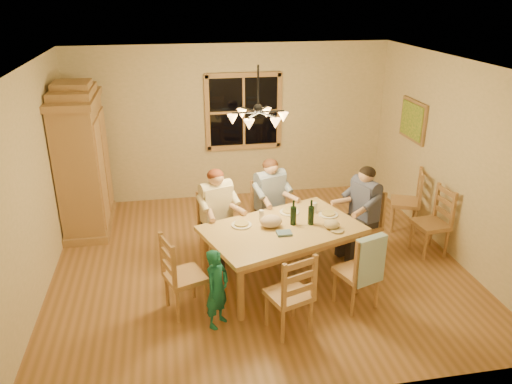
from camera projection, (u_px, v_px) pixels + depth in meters
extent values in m
plane|color=brown|center=(258.00, 262.00, 6.95)|extent=(5.50, 5.50, 0.00)
cube|color=white|center=(258.00, 65.00, 5.92)|extent=(5.50, 5.00, 0.02)
cube|color=#C3B68A|center=(232.00, 123.00, 8.71)|extent=(5.50, 0.02, 2.70)
cube|color=#C3B68A|center=(33.00, 185.00, 5.99)|extent=(0.02, 5.00, 2.70)
cube|color=#C3B68A|center=(453.00, 159.00, 6.89)|extent=(0.02, 5.00, 2.70)
cube|color=black|center=(243.00, 112.00, 8.65)|extent=(1.20, 0.03, 1.20)
cube|color=#A77E49|center=(244.00, 112.00, 8.63)|extent=(1.30, 0.06, 1.30)
cube|color=olive|center=(413.00, 120.00, 7.88)|extent=(0.04, 0.78, 0.64)
cube|color=#1E6B2D|center=(412.00, 120.00, 7.87)|extent=(0.02, 0.68, 0.54)
cylinder|color=black|center=(258.00, 87.00, 6.02)|extent=(0.02, 0.02, 0.53)
sphere|color=black|center=(258.00, 109.00, 6.12)|extent=(0.12, 0.12, 0.12)
cylinder|color=black|center=(271.00, 111.00, 6.16)|extent=(0.34, 0.02, 0.02)
cone|color=#FFB259|center=(283.00, 117.00, 6.22)|extent=(0.13, 0.13, 0.12)
cylinder|color=black|center=(262.00, 109.00, 6.28)|extent=(0.19, 0.31, 0.02)
cone|color=#FFB259|center=(266.00, 113.00, 6.45)|extent=(0.13, 0.13, 0.12)
cylinder|color=black|center=(250.00, 110.00, 6.25)|extent=(0.19, 0.31, 0.02)
cone|color=#FFB259|center=(242.00, 114.00, 6.39)|extent=(0.13, 0.13, 0.12)
cylinder|color=black|center=(245.00, 113.00, 6.11)|extent=(0.34, 0.02, 0.02)
cone|color=#FFB259|center=(232.00, 119.00, 6.12)|extent=(0.13, 0.13, 0.12)
cylinder|color=black|center=(254.00, 115.00, 6.00)|extent=(0.19, 0.31, 0.02)
cone|color=#FFB259|center=(249.00, 125.00, 5.89)|extent=(0.13, 0.13, 0.12)
cylinder|color=black|center=(267.00, 114.00, 6.03)|extent=(0.19, 0.31, 0.02)
cone|color=#FFB259|center=(275.00, 123.00, 5.94)|extent=(0.13, 0.13, 0.12)
cube|color=olive|center=(83.00, 167.00, 7.63)|extent=(0.60, 1.30, 2.00)
cube|color=olive|center=(73.00, 99.00, 7.23)|extent=(0.66, 1.40, 0.10)
cube|color=olive|center=(72.00, 92.00, 7.19)|extent=(0.58, 1.00, 0.12)
cube|color=olive|center=(72.00, 85.00, 7.15)|extent=(0.52, 0.55, 0.10)
cube|color=#A77E49|center=(102.00, 173.00, 7.38)|extent=(0.03, 0.55, 1.60)
cube|color=#A77E49|center=(106.00, 159.00, 7.98)|extent=(0.03, 0.55, 1.60)
cube|color=olive|center=(91.00, 222.00, 7.99)|extent=(0.66, 1.40, 0.12)
cube|color=tan|center=(282.00, 230.00, 6.27)|extent=(2.19, 1.73, 0.06)
cube|color=#A77E49|center=(282.00, 235.00, 6.30)|extent=(2.00, 1.54, 0.10)
cylinder|color=#A77E49|center=(240.00, 293.00, 5.64)|extent=(0.09, 0.09, 0.70)
cylinder|color=#A77E49|center=(358.00, 256.00, 6.42)|extent=(0.09, 0.09, 0.70)
cylinder|color=#A77E49|center=(205.00, 256.00, 6.42)|extent=(0.09, 0.09, 0.70)
cylinder|color=#A77E49|center=(314.00, 227.00, 7.20)|extent=(0.09, 0.09, 0.70)
cube|color=#A77E49|center=(218.00, 230.00, 6.89)|extent=(0.55, 0.54, 0.06)
cube|color=#A77E49|center=(217.00, 212.00, 6.78)|extent=(0.38, 0.17, 0.54)
cube|color=#A77E49|center=(270.00, 217.00, 7.27)|extent=(0.55, 0.54, 0.06)
cube|color=#A77E49|center=(270.00, 200.00, 7.17)|extent=(0.38, 0.17, 0.54)
cube|color=#A77E49|center=(289.00, 295.00, 5.44)|extent=(0.55, 0.54, 0.06)
cube|color=#A77E49|center=(290.00, 273.00, 5.33)|extent=(0.38, 0.17, 0.54)
cube|color=#A77E49|center=(357.00, 272.00, 5.87)|extent=(0.55, 0.54, 0.06)
cube|color=#A77E49|center=(359.00, 252.00, 5.77)|extent=(0.38, 0.17, 0.54)
cube|color=#A77E49|center=(185.00, 277.00, 5.77)|extent=(0.54, 0.55, 0.06)
cube|color=#A77E49|center=(184.00, 256.00, 5.67)|extent=(0.17, 0.38, 0.54)
cube|color=#A77E49|center=(362.00, 226.00, 6.98)|extent=(0.54, 0.55, 0.06)
cube|color=#A77E49|center=(363.00, 209.00, 6.88)|extent=(0.17, 0.38, 0.54)
cube|color=beige|center=(217.00, 204.00, 6.74)|extent=(0.45, 0.34, 0.52)
cube|color=#262328|center=(217.00, 225.00, 6.86)|extent=(0.50, 0.52, 0.14)
sphere|color=tan|center=(216.00, 178.00, 6.59)|extent=(0.21, 0.21, 0.21)
ellipsoid|color=#592614|center=(216.00, 176.00, 6.58)|extent=(0.22, 0.22, 0.17)
cube|color=#2F4781|center=(271.00, 192.00, 7.12)|extent=(0.45, 0.34, 0.52)
cube|color=#262328|center=(270.00, 212.00, 7.24)|extent=(0.50, 0.52, 0.14)
sphere|color=tan|center=(271.00, 167.00, 6.98)|extent=(0.21, 0.21, 0.21)
ellipsoid|color=#381E11|center=(271.00, 165.00, 6.97)|extent=(0.22, 0.22, 0.17)
cube|color=#43496C|center=(364.00, 201.00, 6.83)|extent=(0.34, 0.45, 0.52)
cube|color=#262328|center=(362.00, 221.00, 6.95)|extent=(0.52, 0.50, 0.14)
sphere|color=tan|center=(366.00, 175.00, 6.69)|extent=(0.21, 0.21, 0.21)
ellipsoid|color=black|center=(367.00, 173.00, 6.68)|extent=(0.22, 0.22, 0.17)
cube|color=#A0C3D8|center=(370.00, 261.00, 5.62)|extent=(0.39, 0.22, 0.58)
cylinder|color=black|center=(293.00, 213.00, 6.28)|extent=(0.08, 0.08, 0.33)
cylinder|color=black|center=(311.00, 212.00, 6.29)|extent=(0.08, 0.08, 0.33)
cylinder|color=white|center=(242.00, 225.00, 6.30)|extent=(0.26, 0.26, 0.02)
cylinder|color=white|center=(289.00, 212.00, 6.66)|extent=(0.26, 0.26, 0.02)
cylinder|color=white|center=(328.00, 215.00, 6.59)|extent=(0.26, 0.26, 0.02)
cylinder|color=silver|center=(261.00, 215.00, 6.43)|extent=(0.06, 0.06, 0.14)
cylinder|color=silver|center=(315.00, 208.00, 6.65)|extent=(0.06, 0.06, 0.14)
ellipsoid|color=tan|center=(332.00, 224.00, 6.22)|extent=(0.20, 0.20, 0.11)
cube|color=slate|center=(284.00, 233.00, 6.08)|extent=(0.22, 0.19, 0.03)
ellipsoid|color=tan|center=(271.00, 221.00, 6.25)|extent=(0.28, 0.22, 0.15)
imported|color=#176857|center=(217.00, 289.00, 5.51)|extent=(0.40, 0.41, 0.94)
cube|color=#A77E49|center=(430.00, 224.00, 7.04)|extent=(0.46, 0.48, 0.06)
cube|color=#A77E49|center=(433.00, 207.00, 6.93)|extent=(0.09, 0.38, 0.54)
cube|color=#A77E49|center=(405.00, 202.00, 7.76)|extent=(0.56, 0.57, 0.06)
cube|color=#A77E49|center=(407.00, 186.00, 7.66)|extent=(0.20, 0.37, 0.54)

